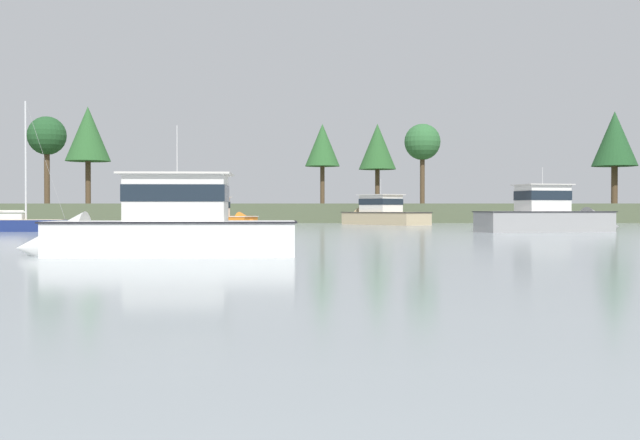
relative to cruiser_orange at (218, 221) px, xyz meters
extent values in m
cube|color=#4C563D|center=(16.27, 43.77, 0.44)|extent=(213.89, 45.23, 1.97)
cube|color=orange|center=(-0.65, 0.24, -0.34)|extent=(7.17, 4.48, 1.40)
cone|color=orange|center=(2.55, -0.94, -0.34)|extent=(2.49, 2.57, 2.03)
cube|color=silver|center=(-0.65, 0.24, 0.33)|extent=(7.33, 4.61, 0.05)
cube|color=silver|center=(-0.65, 0.24, 1.05)|extent=(2.91, 2.54, 1.37)
cube|color=#19232D|center=(-0.65, 0.24, 1.19)|extent=(2.97, 2.59, 0.49)
cube|color=beige|center=(-0.65, 0.24, 1.77)|extent=(3.28, 2.91, 0.06)
cylinder|color=silver|center=(-0.65, 0.24, 2.22)|extent=(0.03, 0.03, 0.84)
cube|color=tan|center=(13.39, 13.26, -0.28)|extent=(7.82, 8.70, 1.78)
cone|color=tan|center=(10.70, 16.64, -0.28)|extent=(3.69, 3.64, 2.79)
cube|color=black|center=(13.39, 13.26, 0.58)|extent=(8.03, 8.91, 0.05)
cube|color=silver|center=(13.02, 13.72, 1.38)|extent=(3.94, 4.06, 1.53)
cube|color=#19232D|center=(13.02, 13.72, 1.53)|extent=(4.02, 4.14, 0.55)
cube|color=beige|center=(13.02, 13.72, 2.17)|extent=(4.49, 4.61, 0.06)
cylinder|color=silver|center=(13.02, 13.72, 2.91)|extent=(0.03, 0.03, 1.41)
cube|color=gray|center=(21.62, -9.37, -0.25)|extent=(8.70, 4.75, 1.99)
cone|color=gray|center=(25.63, -8.37, -0.25)|extent=(2.86, 3.02, 2.54)
cube|color=black|center=(21.62, -9.37, 0.72)|extent=(8.89, 4.90, 0.05)
cube|color=silver|center=(21.50, -9.40, 1.55)|extent=(3.16, 2.84, 1.61)
cube|color=#19232D|center=(21.50, -9.40, 1.71)|extent=(3.23, 2.90, 0.58)
cube|color=beige|center=(21.50, -9.40, 2.39)|extent=(3.56, 3.27, 0.06)
cylinder|color=silver|center=(21.50, -9.40, 2.95)|extent=(0.03, 0.03, 1.07)
cube|color=white|center=(3.32, -34.63, -0.30)|extent=(7.58, 2.90, 1.65)
cone|color=white|center=(-0.40, -34.83, -0.30)|extent=(2.21, 2.36, 2.25)
cube|color=black|center=(3.32, -34.63, 0.49)|extent=(7.74, 3.01, 0.05)
cube|color=silver|center=(3.44, -34.62, 1.23)|extent=(3.11, 2.16, 1.41)
cube|color=#19232D|center=(3.44, -34.62, 1.37)|extent=(3.17, 2.21, 0.51)
cube|color=beige|center=(3.44, -34.62, 1.97)|extent=(3.49, 2.50, 0.06)
cylinder|color=silver|center=(3.44, -34.62, 2.73)|extent=(0.03, 0.03, 1.47)
cube|color=navy|center=(-11.41, -9.02, -0.43)|extent=(6.17, 1.93, 1.23)
cube|color=#CCB78E|center=(-11.41, -9.02, 0.20)|extent=(5.79, 1.72, 0.04)
cube|color=silver|center=(-11.71, -9.04, 0.41)|extent=(1.40, 1.04, 0.36)
cylinder|color=silver|center=(-10.92, -8.98, 3.96)|extent=(0.12, 0.12, 7.46)
cylinder|color=silver|center=(-12.13, -9.07, 0.69)|extent=(2.43, 0.28, 0.10)
cylinder|color=silver|center=(-12.13, -9.07, 0.74)|extent=(2.19, 0.31, 0.14)
cylinder|color=#999999|center=(-9.71, -8.89, 3.93)|extent=(2.44, 0.20, 7.42)
cylinder|color=brown|center=(19.56, 36.60, 4.68)|extent=(0.57, 0.57, 6.51)
sphere|color=#336B38|center=(19.56, 36.60, 8.91)|extent=(4.33, 4.33, 4.33)
cylinder|color=brown|center=(45.35, 44.39, 5.51)|extent=(0.81, 0.81, 8.16)
cone|color=#235128|center=(45.35, 44.39, 9.96)|extent=(5.81, 5.81, 7.10)
cylinder|color=brown|center=(-28.27, 44.28, 5.35)|extent=(0.72, 0.72, 7.85)
sphere|color=#235128|center=(-28.27, 44.28, 10.40)|extent=(4.99, 4.99, 4.99)
cylinder|color=brown|center=(7.60, 31.09, 4.89)|extent=(0.49, 0.49, 6.92)
cone|color=#2D602D|center=(7.60, 31.09, 8.10)|extent=(3.93, 3.93, 4.80)
cylinder|color=brown|center=(14.76, 45.69, 5.21)|extent=(0.60, 0.60, 7.56)
cone|color=#2D602D|center=(14.76, 45.69, 9.06)|extent=(4.90, 4.90, 5.98)
cylinder|color=brown|center=(-20.04, 34.65, 5.56)|extent=(0.63, 0.63, 8.26)
cone|color=#2D602D|center=(-20.04, 34.65, 9.72)|extent=(5.27, 5.27, 6.44)
camera|label=1|loc=(8.04, -59.17, 0.90)|focal=44.84mm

